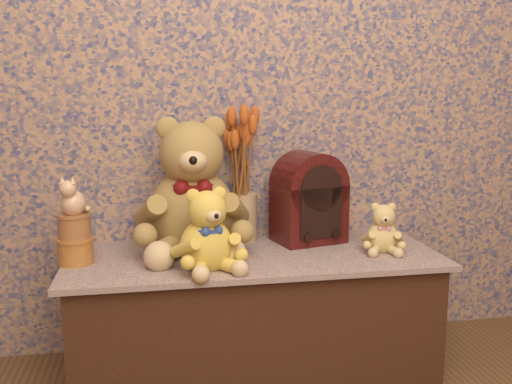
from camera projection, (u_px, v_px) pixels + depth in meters
display_shelf at (254, 312)px, 2.13m from camera, size 1.36×0.57×0.46m
teddy_large at (192, 179)px, 2.09m from camera, size 0.45×0.52×0.54m
teddy_medium at (206, 225)px, 1.88m from camera, size 0.31×0.34×0.30m
teddy_small at (383, 225)px, 2.10m from camera, size 0.20×0.22×0.20m
cathedral_radio at (309, 197)px, 2.23m from camera, size 0.30×0.25×0.36m
ceramic_vase at (243, 217)px, 2.25m from camera, size 0.14×0.14×0.19m
dried_stalks at (243, 143)px, 2.20m from camera, size 0.27×0.27×0.40m
biscuit_tin_lower at (76, 251)px, 1.96m from camera, size 0.16×0.16×0.09m
biscuit_tin_upper at (74, 227)px, 1.94m from camera, size 0.13×0.13×0.09m
cat_figurine at (73, 195)px, 1.92m from camera, size 0.13×0.14×0.14m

